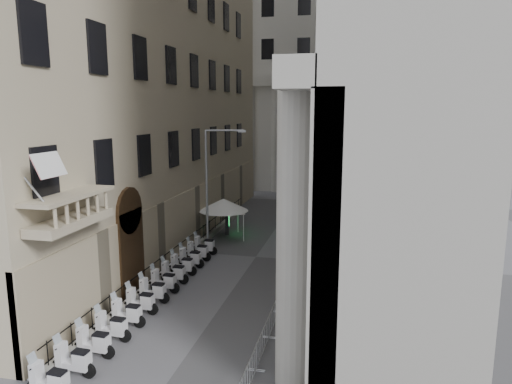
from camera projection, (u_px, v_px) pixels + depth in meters
far_building at (308, 62)px, 54.53m from camera, size 22.00×10.00×30.00m
iron_fence at (187, 258)px, 29.30m from camera, size 0.30×28.00×1.40m
blue_awning at (327, 233)px, 35.17m from camera, size 1.60×3.00×3.00m
flag at (66, 369)px, 16.75m from camera, size 1.00×1.40×8.20m
scooter_1 at (75, 376)px, 16.34m from camera, size 1.43×0.63×1.50m
scooter_2 at (95, 357)px, 17.59m from camera, size 1.43×0.63×1.50m
scooter_3 at (113, 340)px, 18.84m from camera, size 1.43×0.63×1.50m
scooter_4 at (128, 326)px, 20.08m from camera, size 1.43×0.63×1.50m
scooter_5 at (142, 313)px, 21.33m from camera, size 1.43×0.63×1.50m
scooter_6 at (154, 302)px, 22.58m from camera, size 1.43×0.63×1.50m
scooter_7 at (164, 292)px, 23.83m from camera, size 1.43×0.63×1.50m
scooter_8 at (174, 283)px, 25.08m from camera, size 1.43×0.63×1.50m
scooter_9 at (183, 275)px, 26.33m from camera, size 1.43×0.63×1.50m
scooter_10 at (191, 267)px, 27.58m from camera, size 1.43×0.63×1.50m
scooter_11 at (198, 260)px, 28.82m from camera, size 1.43×0.63×1.50m
scooter_12 at (205, 254)px, 30.07m from camera, size 1.43×0.63×1.50m
barrier_1 at (264, 353)px, 17.83m from camera, size 0.60×2.40×1.10m
barrier_2 at (275, 324)px, 20.23m from camera, size 0.60×2.40×1.10m
barrier_3 at (284, 302)px, 22.63m from camera, size 0.60×2.40×1.10m
barrier_4 at (291, 283)px, 25.03m from camera, size 0.60×2.40×1.10m
barrier_5 at (297, 268)px, 27.43m from camera, size 0.60×2.40×1.10m
barrier_6 at (302, 255)px, 29.83m from camera, size 0.60×2.40×1.10m
barrier_7 at (306, 245)px, 32.23m from camera, size 0.60×2.40×1.10m
security_tent at (230, 207)px, 33.08m from camera, size 3.63×3.63×2.95m
street_lamp at (211, 180)px, 29.78m from camera, size 2.62×0.77×8.15m
info_kiosk at (227, 221)px, 34.98m from camera, size 0.52×0.98×1.99m
pedestrian_a at (308, 214)px, 38.30m from camera, size 0.68×0.57×1.59m
pedestrian_b at (292, 213)px, 38.67m from camera, size 0.96×0.94×1.55m
pedestrian_c at (292, 213)px, 37.81m from camera, size 1.06×1.02×1.83m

